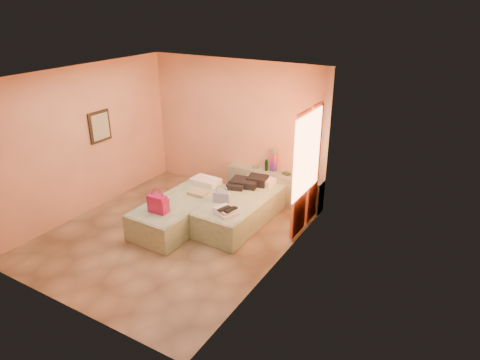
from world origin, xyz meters
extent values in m
plane|color=#9E845F|center=(0.00, 0.00, 0.00)|extent=(4.50, 4.50, 0.00)
cube|color=#F2AA81|center=(0.00, 2.25, 1.40)|extent=(4.00, 0.02, 2.80)
cube|color=#F2AA81|center=(-2.00, 0.00, 1.40)|extent=(0.02, 4.50, 2.80)
cube|color=#F2AA81|center=(2.00, 0.00, 1.40)|extent=(0.02, 4.50, 2.80)
cube|color=silver|center=(0.00, 0.00, 2.80)|extent=(4.00, 4.50, 0.02)
cube|color=#F9D49A|center=(1.98, 1.25, 1.50)|extent=(0.02, 1.10, 1.40)
cube|color=#DB5F34|center=(1.94, 1.10, 1.15)|extent=(0.05, 0.55, 2.20)
cube|color=#DB5F34|center=(1.94, 1.70, 1.15)|extent=(0.05, 0.45, 2.20)
cube|color=black|center=(-1.97, 0.40, 1.60)|extent=(0.04, 0.50, 0.60)
cube|color=gold|center=(1.55, 2.22, 1.45)|extent=(0.25, 0.04, 0.30)
cube|color=#969F82|center=(0.98, 2.10, 0.33)|extent=(2.05, 0.30, 0.65)
cube|color=#ACC09A|center=(-0.08, 0.40, 0.25)|extent=(0.94, 2.02, 0.50)
cube|color=#ACC09A|center=(0.82, 1.01, 0.25)|extent=(0.94, 2.02, 0.50)
cylinder|color=#133517|center=(0.79, 2.11, 0.76)|extent=(0.08, 0.08, 0.23)
cube|color=#B2154F|center=(0.92, 2.17, 0.87)|extent=(0.12, 0.12, 0.45)
cylinder|color=#457F66|center=(0.51, 2.15, 0.67)|extent=(0.15, 0.15, 0.03)
cube|color=#244427|center=(1.23, 2.14, 0.66)|extent=(0.20, 0.17, 0.03)
cube|color=silver|center=(1.69, 2.06, 0.79)|extent=(0.27, 0.27, 0.29)
cube|color=#B2154F|center=(-0.11, -0.18, 0.66)|extent=(0.35, 0.21, 0.32)
cube|color=tan|center=(0.06, 0.75, 0.53)|extent=(0.34, 0.28, 0.06)
cube|color=black|center=(0.67, 1.52, 0.58)|extent=(0.69, 0.69, 0.17)
cube|color=#424FA0|center=(0.61, 0.70, 0.59)|extent=(0.32, 0.22, 0.19)
cube|color=white|center=(0.93, 0.33, 0.55)|extent=(0.44, 0.41, 0.10)
cube|color=black|center=(0.98, 0.32, 0.61)|extent=(0.25, 0.29, 0.03)
camera|label=1|loc=(4.41, -5.10, 3.94)|focal=32.00mm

